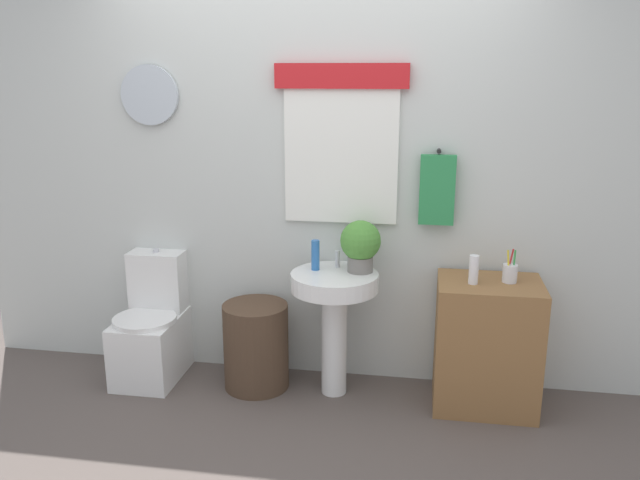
{
  "coord_description": "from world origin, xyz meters",
  "views": [
    {
      "loc": [
        0.65,
        -2.61,
        1.88
      ],
      "look_at": [
        0.08,
        0.8,
        0.95
      ],
      "focal_mm": 35.99,
      "sensor_mm": 36.0,
      "label": 1
    }
  ],
  "objects_px": {
    "pedestal_sink": "(334,304)",
    "potted_plant": "(360,244)",
    "wooden_cabinet": "(486,344)",
    "soap_bottle": "(315,255)",
    "lotion_bottle": "(474,270)",
    "toothbrush_cup": "(510,273)",
    "toilet": "(152,331)",
    "laundry_hamper": "(256,346)"
  },
  "relations": [
    {
      "from": "lotion_bottle",
      "to": "toothbrush_cup",
      "type": "xyz_separation_m",
      "value": [
        0.2,
        0.06,
        -0.03
      ]
    },
    {
      "from": "potted_plant",
      "to": "toilet",
      "type": "bearing_deg",
      "value": -178.99
    },
    {
      "from": "potted_plant",
      "to": "soap_bottle",
      "type": "bearing_deg",
      "value": -177.8
    },
    {
      "from": "toilet",
      "to": "potted_plant",
      "type": "relative_size",
      "value": 2.63
    },
    {
      "from": "lotion_bottle",
      "to": "wooden_cabinet",
      "type": "bearing_deg",
      "value": 21.84
    },
    {
      "from": "pedestal_sink",
      "to": "soap_bottle",
      "type": "relative_size",
      "value": 4.22
    },
    {
      "from": "toothbrush_cup",
      "to": "soap_bottle",
      "type": "bearing_deg",
      "value": 178.43
    },
    {
      "from": "pedestal_sink",
      "to": "wooden_cabinet",
      "type": "relative_size",
      "value": 1.01
    },
    {
      "from": "toilet",
      "to": "laundry_hamper",
      "type": "bearing_deg",
      "value": -3.14
    },
    {
      "from": "pedestal_sink",
      "to": "soap_bottle",
      "type": "xyz_separation_m",
      "value": [
        -0.12,
        0.05,
        0.27
      ]
    },
    {
      "from": "potted_plant",
      "to": "lotion_bottle",
      "type": "relative_size",
      "value": 1.87
    },
    {
      "from": "potted_plant",
      "to": "pedestal_sink",
      "type": "bearing_deg",
      "value": -156.8
    },
    {
      "from": "toilet",
      "to": "wooden_cabinet",
      "type": "bearing_deg",
      "value": -1.05
    },
    {
      "from": "potted_plant",
      "to": "toothbrush_cup",
      "type": "height_order",
      "value": "potted_plant"
    },
    {
      "from": "lotion_bottle",
      "to": "toothbrush_cup",
      "type": "bearing_deg",
      "value": 16.77
    },
    {
      "from": "toilet",
      "to": "pedestal_sink",
      "type": "xyz_separation_m",
      "value": [
        1.15,
        -0.04,
        0.26
      ]
    },
    {
      "from": "wooden_cabinet",
      "to": "soap_bottle",
      "type": "distance_m",
      "value": 1.1
    },
    {
      "from": "soap_bottle",
      "to": "lotion_bottle",
      "type": "height_order",
      "value": "soap_bottle"
    },
    {
      "from": "toilet",
      "to": "laundry_hamper",
      "type": "height_order",
      "value": "toilet"
    },
    {
      "from": "potted_plant",
      "to": "toothbrush_cup",
      "type": "bearing_deg",
      "value": -2.74
    },
    {
      "from": "pedestal_sink",
      "to": "laundry_hamper",
      "type": "bearing_deg",
      "value": 180.0
    },
    {
      "from": "pedestal_sink",
      "to": "toothbrush_cup",
      "type": "height_order",
      "value": "toothbrush_cup"
    },
    {
      "from": "toothbrush_cup",
      "to": "pedestal_sink",
      "type": "bearing_deg",
      "value": -178.81
    },
    {
      "from": "toilet",
      "to": "pedestal_sink",
      "type": "bearing_deg",
      "value": -1.84
    },
    {
      "from": "pedestal_sink",
      "to": "toilet",
      "type": "bearing_deg",
      "value": 178.16
    },
    {
      "from": "pedestal_sink",
      "to": "lotion_bottle",
      "type": "height_order",
      "value": "lotion_bottle"
    },
    {
      "from": "potted_plant",
      "to": "lotion_bottle",
      "type": "xyz_separation_m",
      "value": [
        0.63,
        -0.1,
        -0.09
      ]
    },
    {
      "from": "laundry_hamper",
      "to": "potted_plant",
      "type": "relative_size",
      "value": 1.74
    },
    {
      "from": "wooden_cabinet",
      "to": "potted_plant",
      "type": "height_order",
      "value": "potted_plant"
    },
    {
      "from": "pedestal_sink",
      "to": "lotion_bottle",
      "type": "distance_m",
      "value": 0.81
    },
    {
      "from": "toilet",
      "to": "soap_bottle",
      "type": "height_order",
      "value": "soap_bottle"
    },
    {
      "from": "potted_plant",
      "to": "toothbrush_cup",
      "type": "relative_size",
      "value": 1.62
    },
    {
      "from": "potted_plant",
      "to": "wooden_cabinet",
      "type": "bearing_deg",
      "value": -4.69
    },
    {
      "from": "soap_bottle",
      "to": "toothbrush_cup",
      "type": "height_order",
      "value": "toothbrush_cup"
    },
    {
      "from": "pedestal_sink",
      "to": "wooden_cabinet",
      "type": "height_order",
      "value": "pedestal_sink"
    },
    {
      "from": "soap_bottle",
      "to": "toothbrush_cup",
      "type": "bearing_deg",
      "value": -1.57
    },
    {
      "from": "laundry_hamper",
      "to": "lotion_bottle",
      "type": "bearing_deg",
      "value": -1.84
    },
    {
      "from": "soap_bottle",
      "to": "laundry_hamper",
      "type": "bearing_deg",
      "value": -172.02
    },
    {
      "from": "laundry_hamper",
      "to": "lotion_bottle",
      "type": "distance_m",
      "value": 1.37
    },
    {
      "from": "pedestal_sink",
      "to": "potted_plant",
      "type": "xyz_separation_m",
      "value": [
        0.14,
        0.06,
        0.35
      ]
    },
    {
      "from": "toilet",
      "to": "toothbrush_cup",
      "type": "height_order",
      "value": "toothbrush_cup"
    },
    {
      "from": "wooden_cabinet",
      "to": "lotion_bottle",
      "type": "xyz_separation_m",
      "value": [
        -0.1,
        -0.04,
        0.45
      ]
    }
  ]
}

